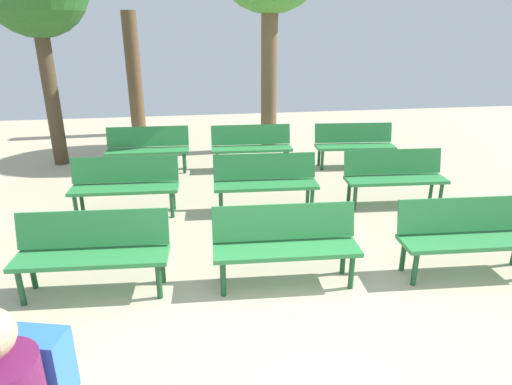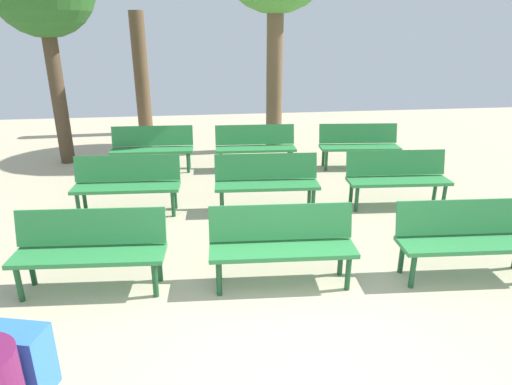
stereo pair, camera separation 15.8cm
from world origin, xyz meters
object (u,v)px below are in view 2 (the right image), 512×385
Objects in this scene: bench_r1_c2 at (397,175)px; bench_r2_c2 at (359,143)px; bench_r0_c0 at (90,246)px; bench_r2_c1 at (255,144)px; bench_r0_c2 at (468,235)px; tree_1 at (141,74)px; bench_r0_c1 at (282,241)px; bench_r1_c0 at (127,181)px; bench_r2_c0 at (152,146)px; bench_r1_c1 at (267,179)px.

bench_r2_c2 is (0.13, 2.10, 0.00)m from bench_r1_c2.
bench_r2_c1 is at bearing 64.60° from bench_r0_c0.
bench_r0_c0 is 1.00× the size of bench_r0_c2.
bench_r0_c0 is at bearing -88.57° from tree_1.
bench_r1_c0 is at bearing 134.04° from bench_r0_c1.
bench_r1_c2 is 1.01× the size of bench_r2_c0.
bench_r0_c2 is 1.00× the size of bench_r1_c0.
bench_r0_c1 is 1.00× the size of bench_r0_c2.
tree_1 is (-2.54, 3.61, 1.06)m from bench_r2_c1.
bench_r0_c0 is at bearing -152.62° from bench_r1_c2.
bench_r0_c0 is at bearing -116.82° from bench_r2_c1.
bench_r2_c0 and bench_r2_c1 have the same top height.
bench_r1_c2 is (4.32, 1.87, 0.00)m from bench_r0_c0.
bench_r2_c0 is at bearing 133.86° from bench_r0_c2.
bench_r0_c0 is 1.00× the size of bench_r1_c2.
bench_r0_c0 and bench_r1_c2 have the same top height.
bench_r1_c0 is 0.52× the size of tree_1.
bench_r2_c2 is (4.36, 1.83, 0.00)m from bench_r1_c0.
bench_r0_c2 is 0.99× the size of bench_r2_c2.
bench_r0_c0 is 1.00× the size of bench_r0_c1.
bench_r1_c2 is (4.23, -0.27, 0.00)m from bench_r1_c0.
bench_r0_c0 is 0.52× the size of tree_1.
bench_r2_c2 is at bearing -2.24° from bench_r2_c0.
bench_r2_c0 is at bearing 152.85° from bench_r1_c2.
bench_r0_c0 is 2.14m from bench_r1_c0.
bench_r0_c2 is at bearing -45.34° from bench_r1_c1.
bench_r1_c0 and bench_r2_c1 have the same top height.
bench_r2_c2 is 0.52× the size of tree_1.
tree_1 reaches higher than bench_r1_c2.
tree_1 reaches higher than bench_r2_c1.
bench_r1_c1 is 1.00× the size of bench_r2_c1.
bench_r2_c1 is at bearing 116.17° from bench_r0_c2.
bench_r0_c2 and bench_r1_c0 have the same top height.
bench_r0_c0 is 2.07m from bench_r0_c1.
bench_r0_c2 is at bearing 0.12° from bench_r0_c0.
tree_1 is (-2.42, 5.79, 1.06)m from bench_r1_c1.
bench_r1_c1 is (2.23, 1.96, 0.00)m from bench_r0_c0.
bench_r0_c2 and bench_r1_c1 have the same top height.
bench_r2_c0 is (-4.03, 2.43, 0.00)m from bench_r1_c2.
bench_r1_c2 is at bearing 1.37° from bench_r1_c1.
bench_r0_c0 is 5.96m from bench_r2_c2.
bench_r2_c1 and bench_r2_c2 have the same top height.
bench_r1_c0 is at bearing -135.66° from bench_r2_c1.
bench_r1_c1 is 1.01× the size of bench_r2_c0.
bench_r0_c1 is at bearing -65.97° from bench_r2_c0.
bench_r1_c0 is (-4.09, 2.43, 0.00)m from bench_r0_c2.
bench_r0_c0 and bench_r0_c2 have the same top height.
bench_r2_c0 is 2.05m from bench_r2_c1.
bench_r0_c1 is 1.00× the size of bench_r2_c0.
bench_r0_c0 is at bearing -132.94° from bench_r2_c2.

